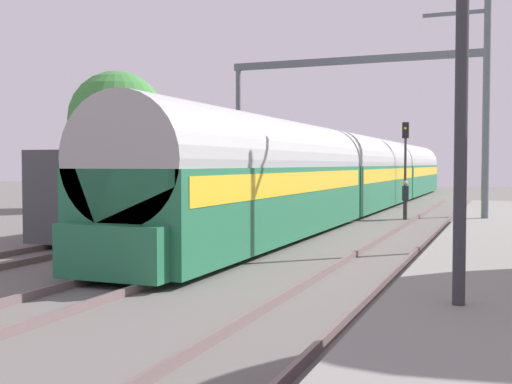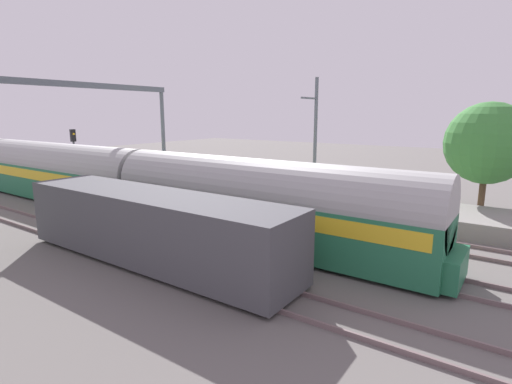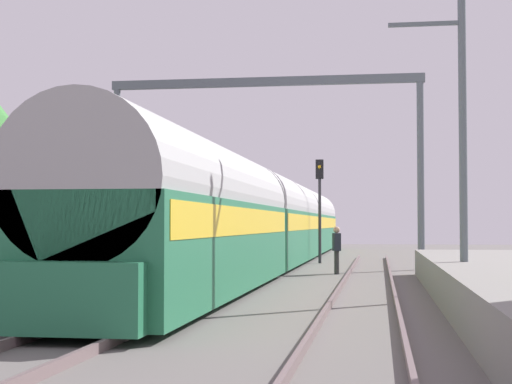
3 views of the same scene
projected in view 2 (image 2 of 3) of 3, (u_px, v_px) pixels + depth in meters
name	position (u px, v px, depth m)	size (l,w,h in m)	color
ground	(387.00, 273.00, 15.07)	(120.00, 120.00, 0.00)	#635F5C
track_far_west	(343.00, 318.00, 11.59)	(1.52, 60.00, 0.16)	#6D595B
track_west	(387.00, 271.00, 15.05)	(1.52, 60.00, 0.16)	#6D595B
track_east	(415.00, 241.00, 18.51)	(1.52, 60.00, 0.16)	#6D595B
platform	(395.00, 211.00, 22.64)	(4.40, 28.00, 0.90)	gray
passenger_train	(63.00, 173.00, 27.10)	(2.93, 49.20, 3.82)	#236B47
freight_car	(153.00, 227.00, 15.88)	(2.80, 13.00, 2.70)	#47474C
person_crossing	(164.00, 189.00, 26.14)	(0.34, 0.45, 1.73)	#343434
railway_signal_far	(74.00, 153.00, 29.34)	(0.36, 0.30, 4.82)	#2D2D33
catenary_gantry	(86.00, 118.00, 24.59)	(13.00, 0.28, 7.86)	slate
catenary_pole_east_mid	(315.00, 145.00, 23.24)	(1.90, 0.20, 8.00)	slate
tree_east_background	(488.00, 143.00, 22.44)	(4.66, 4.66, 6.63)	#4C3826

